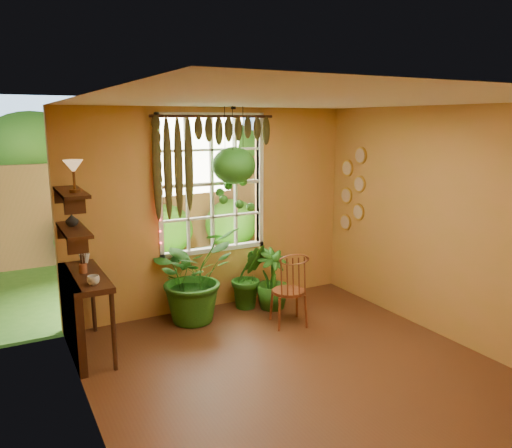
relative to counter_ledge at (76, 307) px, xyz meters
The scene contains 23 objects.
floor 2.55m from the counter_ledge, 39.96° to the right, with size 4.50×4.50×0.00m, color #502A16.
ceiling 3.29m from the counter_ledge, 39.96° to the right, with size 4.50×4.50×0.00m, color white.
wall_back 2.17m from the counter_ledge, 18.80° to the left, with size 4.00×4.00×0.00m, color #CA8444.
wall_left 1.79m from the counter_ledge, 93.24° to the right, with size 4.50×4.50×0.00m, color #CA8444.
wall_right 4.30m from the counter_ledge, 22.26° to the right, with size 4.50×4.50×0.00m, color #CA8444.
window 2.33m from the counter_ledge, 19.65° to the left, with size 1.52×0.10×1.86m.
valance_vine 2.57m from the counter_ledge, 17.07° to the left, with size 1.70×0.12×1.10m.
string_lights 1.76m from the counter_ledge, 27.17° to the left, with size 0.03×0.03×1.54m, color #FF2633, non-canonical shape.
wall_plates 4.02m from the counter_ledge, ahead, with size 0.04×0.32×1.10m, color beige, non-canonical shape.
counter_ledge is the anchor object (origin of this frame).
shelf_lower 0.85m from the counter_ledge, ahead, with size 0.25×0.90×0.04m, color #3B1D10.
shelf_upper 1.25m from the counter_ledge, ahead, with size 0.25×0.90×0.04m, color #3B1D10.
backyard 5.74m from the counter_ledge, 67.84° to the left, with size 14.00×10.00×12.00m.
windsor_chair 2.51m from the counter_ledge, ahead, with size 0.50×0.51×1.10m.
potted_plant_left 1.50m from the counter_ledge, 11.68° to the left, with size 1.08×0.94×1.20m, color #1F5115.
potted_plant_mid 2.33m from the counter_ledge, ahead, with size 0.49×0.40×0.89m, color #1F5115.
potted_plant_right 2.57m from the counter_ledge, ahead, with size 0.46×0.46×0.82m, color #1F5115.
hanging_basket 2.47m from the counter_ledge, ahead, with size 0.55×0.55×1.34m.
cup_a 0.58m from the counter_ledge, 72.35° to the right, with size 0.12×0.12×0.10m, color silver.
cup_b 0.63m from the counter_ledge, 67.07° to the left, with size 0.12×0.12×0.11m, color beige.
brush_jar 0.49m from the counter_ledge, 30.74° to the left, with size 0.08×0.08×0.31m.
shelf_vase 0.94m from the counter_ledge, 71.42° to the left, with size 0.13×0.13×0.14m, color #B2AD99.
tiffany_lamp 1.52m from the counter_ledge, 74.65° to the right, with size 0.20×0.20×0.33m.
Camera 1 is at (-2.61, -3.82, 2.53)m, focal length 35.00 mm.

